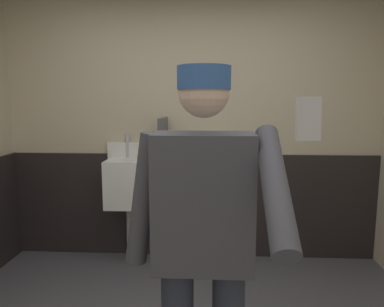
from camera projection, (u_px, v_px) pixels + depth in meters
wall_back at (192, 118)px, 3.51m from camera, size 4.20×0.12×2.76m
wainscot_band_back at (192, 205)px, 3.56m from camera, size 3.60×0.03×1.03m
urinal_left at (126, 182)px, 3.42m from camera, size 0.40×0.34×1.24m
urinal_middle at (204, 183)px, 3.38m from camera, size 0.40×0.34×1.24m
privacy_divider_panel at (163, 166)px, 3.30m from camera, size 0.04×0.40×0.90m
person at (203, 239)px, 1.48m from camera, size 0.63×0.60×1.68m
cell_phone at (308, 119)px, 0.90m from camera, size 0.06×0.04×0.11m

